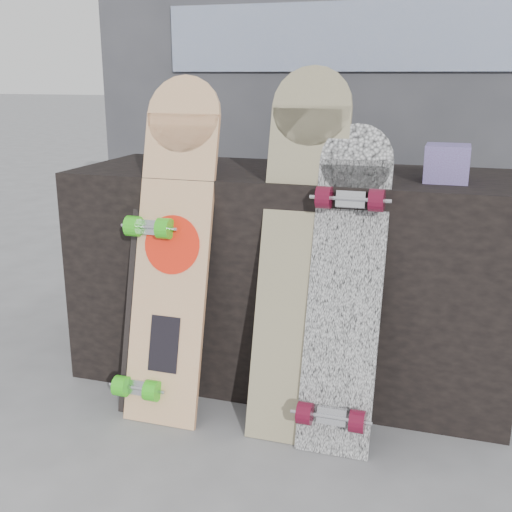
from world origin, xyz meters
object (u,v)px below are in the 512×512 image
(longboard_geisha, at_px, (174,240))
(longboard_celtic, at_px, (301,242))
(vendor_table, at_px, (292,276))
(longboard_cascadia, at_px, (345,284))
(skateboard_dark, at_px, (150,292))

(longboard_geisha, distance_m, longboard_celtic, 0.43)
(vendor_table, relative_size, longboard_cascadia, 1.61)
(longboard_geisha, xyz_separation_m, longboard_celtic, (0.43, 0.03, 0.02))
(longboard_geisha, bearing_deg, longboard_celtic, 3.69)
(skateboard_dark, bearing_deg, longboard_geisha, 25.95)
(longboard_celtic, height_order, skateboard_dark, longboard_celtic)
(longboard_celtic, relative_size, skateboard_dark, 1.42)
(longboard_geisha, xyz_separation_m, longboard_cascadia, (0.59, -0.03, -0.09))
(longboard_celtic, xyz_separation_m, longboard_cascadia, (0.16, -0.06, -0.11))
(longboard_geisha, bearing_deg, skateboard_dark, -154.05)
(longboard_celtic, height_order, longboard_cascadia, longboard_celtic)
(vendor_table, distance_m, skateboard_dark, 0.56)
(longboard_geisha, bearing_deg, longboard_cascadia, -2.70)
(longboard_celtic, distance_m, longboard_cascadia, 0.20)
(longboard_celtic, bearing_deg, longboard_geisha, -176.31)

